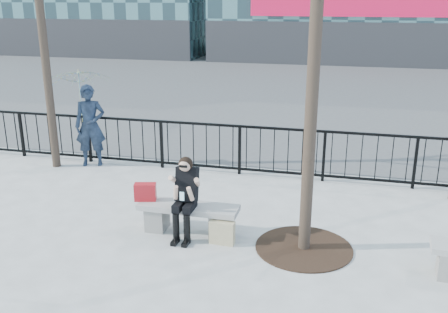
# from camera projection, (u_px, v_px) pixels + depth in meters

# --- Properties ---
(ground) EXTENTS (120.00, 120.00, 0.00)m
(ground) POSITION_uv_depth(u_px,v_px,m) (189.00, 232.00, 8.25)
(ground) COLOR #979792
(ground) RESTS_ON ground
(street_surface) EXTENTS (60.00, 23.00, 0.01)m
(street_surface) POSITION_uv_depth(u_px,v_px,m) (293.00, 85.00, 22.11)
(street_surface) COLOR #474747
(street_surface) RESTS_ON ground
(railing) EXTENTS (14.00, 0.06, 1.10)m
(railing) POSITION_uv_depth(u_px,v_px,m) (231.00, 149.00, 10.85)
(railing) COLOR black
(railing) RESTS_ON ground
(tree_grate) EXTENTS (1.50, 1.50, 0.02)m
(tree_grate) POSITION_uv_depth(u_px,v_px,m) (304.00, 248.00, 7.72)
(tree_grate) COLOR black
(tree_grate) RESTS_ON ground
(bench_main) EXTENTS (1.65, 0.46, 0.49)m
(bench_main) POSITION_uv_depth(u_px,v_px,m) (188.00, 216.00, 8.16)
(bench_main) COLOR slate
(bench_main) RESTS_ON ground
(seated_woman) EXTENTS (0.50, 0.64, 1.34)m
(seated_woman) POSITION_uv_depth(u_px,v_px,m) (185.00, 198.00, 7.90)
(seated_woman) COLOR black
(seated_woman) RESTS_ON ground
(handbag) EXTENTS (0.39, 0.25, 0.29)m
(handbag) POSITION_uv_depth(u_px,v_px,m) (145.00, 192.00, 8.25)
(handbag) COLOR red
(handbag) RESTS_ON bench_main
(shopping_bag) EXTENTS (0.40, 0.16, 0.37)m
(shopping_bag) POSITION_uv_depth(u_px,v_px,m) (222.00, 233.00, 7.82)
(shopping_bag) COLOR beige
(shopping_bag) RESTS_ON ground
(standing_man) EXTENTS (0.79, 0.66, 1.87)m
(standing_man) POSITION_uv_depth(u_px,v_px,m) (90.00, 126.00, 11.30)
(standing_man) COLOR black
(standing_man) RESTS_ON ground
(vendor_umbrella) EXTENTS (2.22, 2.25, 1.74)m
(vendor_umbrella) POSITION_uv_depth(u_px,v_px,m) (79.00, 99.00, 14.59)
(vendor_umbrella) COLOR yellow
(vendor_umbrella) RESTS_ON ground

